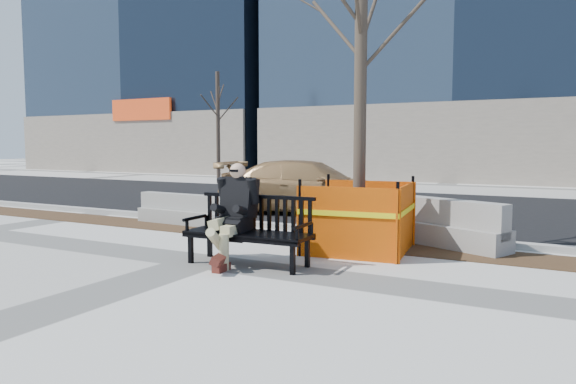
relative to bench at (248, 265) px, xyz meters
The scene contains 11 objects.
ground 0.83m from the bench, behind, with size 120.00×120.00×0.00m, color beige.
mulch_strip 2.61m from the bench, 108.27° to the left, with size 40.00×1.20×0.02m, color #47301C.
asphalt_street 8.72m from the bench, 95.39° to the left, with size 60.00×10.40×0.01m, color black.
curb 3.53m from the bench, 103.43° to the left, with size 60.00×0.25×0.12m, color #9E9B93.
bench is the anchor object (origin of this frame).
seated_man 0.29m from the bench, behind, with size 0.70×1.16×1.63m, color black, non-canonical shape.
tree_fence 2.23m from the bench, 59.15° to the left, with size 2.65×2.65×6.63m, color #FF5D04, non-canonical shape.
sedan 6.46m from the bench, 107.11° to the left, with size 2.06×5.07×1.47m, color #A37948.
jersey_barrier_left 4.72m from the bench, 141.47° to the left, with size 2.57×0.51×0.74m, color gray, non-canonical shape.
jersey_barrier_right 3.86m from the bench, 56.73° to the left, with size 3.15×0.63×0.90m, color gray, non-canonical shape.
far_tree_left 18.03m from the bench, 126.99° to the left, with size 2.17×2.17×5.86m, color #46382D, non-canonical shape.
Camera 1 is at (5.31, -6.94, 1.92)m, focal length 33.21 mm.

